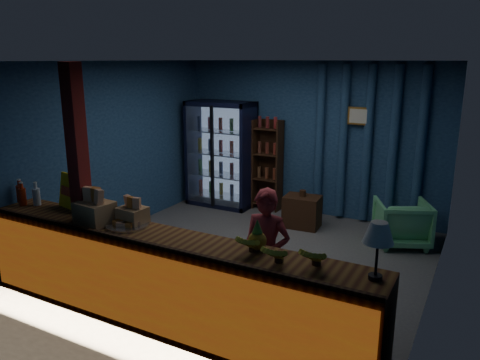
% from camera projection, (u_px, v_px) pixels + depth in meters
% --- Properties ---
extents(ground, '(4.60, 4.60, 0.00)m').
position_uv_depth(ground, '(250.00, 256.00, 6.42)').
color(ground, '#515154').
rests_on(ground, ground).
extents(room_walls, '(4.60, 4.60, 4.60)m').
position_uv_depth(room_walls, '(251.00, 143.00, 6.02)').
color(room_walls, navy).
rests_on(room_walls, ground).
extents(counter, '(4.40, 0.57, 0.99)m').
position_uv_depth(counter, '(163.00, 281.00, 4.67)').
color(counter, brown).
rests_on(counter, ground).
extents(support_post, '(0.16, 0.16, 2.60)m').
position_uv_depth(support_post, '(81.00, 188.00, 4.96)').
color(support_post, maroon).
rests_on(support_post, ground).
extents(beverage_cooler, '(1.20, 0.62, 1.90)m').
position_uv_depth(beverage_cooler, '(223.00, 154.00, 8.53)').
color(beverage_cooler, black).
rests_on(beverage_cooler, ground).
extents(bottle_shelf, '(0.50, 0.28, 1.60)m').
position_uv_depth(bottle_shelf, '(268.00, 165.00, 8.29)').
color(bottle_shelf, '#3A2412').
rests_on(bottle_shelf, ground).
extents(curtain_folds, '(1.74, 0.14, 2.50)m').
position_uv_depth(curtain_folds, '(367.00, 145.00, 7.45)').
color(curtain_folds, navy).
rests_on(curtain_folds, room_walls).
extents(framed_picture, '(0.36, 0.04, 0.28)m').
position_uv_depth(framed_picture, '(359.00, 116.00, 7.37)').
color(framed_picture, gold).
rests_on(framed_picture, room_walls).
extents(shopkeeper, '(0.53, 0.37, 1.39)m').
position_uv_depth(shopkeeper, '(266.00, 256.00, 4.73)').
color(shopkeeper, maroon).
rests_on(shopkeeper, ground).
extents(green_chair, '(0.95, 0.96, 0.66)m').
position_uv_depth(green_chair, '(402.00, 223.00, 6.74)').
color(green_chair, '#60C17C').
rests_on(green_chair, ground).
extents(side_table, '(0.59, 0.45, 0.61)m').
position_uv_depth(side_table, '(302.00, 211.00, 7.48)').
color(side_table, '#3A2412').
rests_on(side_table, ground).
extents(yellow_sign, '(0.51, 0.21, 0.40)m').
position_uv_depth(yellow_sign, '(72.00, 192.00, 5.33)').
color(yellow_sign, yellow).
rests_on(yellow_sign, counter).
extents(soda_bottles, '(0.38, 0.17, 0.28)m').
position_uv_depth(soda_bottles, '(26.00, 195.00, 5.54)').
color(soda_bottles, '#B72A0C').
rests_on(soda_bottles, counter).
extents(snack_box_left, '(0.39, 0.33, 0.38)m').
position_uv_depth(snack_box_left, '(95.00, 211.00, 4.87)').
color(snack_box_left, '#A5814F').
rests_on(snack_box_left, counter).
extents(snack_box_centre, '(0.30, 0.25, 0.30)m').
position_uv_depth(snack_box_centre, '(132.00, 214.00, 4.87)').
color(snack_box_centre, '#A5814F').
rests_on(snack_box_centre, counter).
extents(pastry_tray, '(0.45, 0.45, 0.07)m').
position_uv_depth(pastry_tray, '(127.00, 224.00, 4.82)').
color(pastry_tray, silver).
rests_on(pastry_tray, counter).
extents(banana_bunches, '(0.86, 0.32, 0.19)m').
position_uv_depth(banana_bunches, '(280.00, 251.00, 3.97)').
color(banana_bunches, gold).
rests_on(banana_bunches, counter).
extents(table_lamp, '(0.24, 0.24, 0.47)m').
position_uv_depth(table_lamp, '(379.00, 235.00, 3.57)').
color(table_lamp, black).
rests_on(table_lamp, counter).
extents(pineapple, '(0.17, 0.17, 0.29)m').
position_uv_depth(pineapple, '(257.00, 238.00, 4.18)').
color(pineapple, olive).
rests_on(pineapple, counter).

